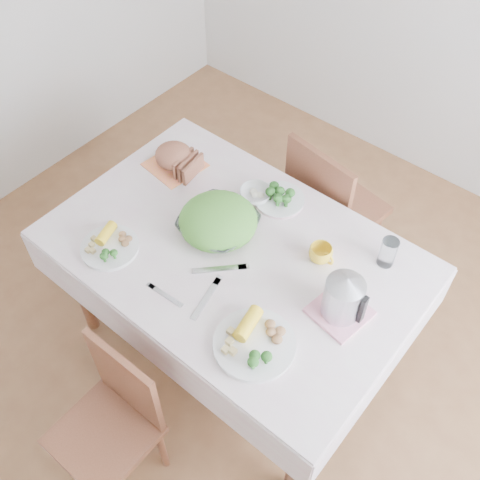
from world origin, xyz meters
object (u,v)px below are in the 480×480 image
Objects in this scene: yellow_mug at (321,254)px; electric_kettle at (344,295)px; dining_table at (234,302)px; dinner_plate_left at (110,247)px; salad_bowl at (218,225)px; chair_far at (337,205)px; chair_near at (100,428)px; dinner_plate_right at (254,345)px.

yellow_mug is 0.27m from electric_kettle.
dinner_plate_left reaches higher than dining_table.
dining_table is 0.44m from salad_bowl.
salad_bowl reaches higher than dinner_plate_left.
yellow_mug is (0.69, 0.50, 0.03)m from dinner_plate_left.
chair_far is 9.45× the size of yellow_mug.
chair_near is at bearing -50.18° from dinner_plate_left.
chair_near is 2.56× the size of salad_bowl.
salad_bowl is at bearing 85.00° from chair_far.
dinner_plate_right is 0.37m from electric_kettle.
dining_table is 4.52× the size of salad_bowl.
dining_table is at bearing 90.17° from chair_near.
electric_kettle is (0.50, 0.02, 0.51)m from dining_table.
chair_near is 1.08m from yellow_mug.
salad_bowl is at bearing 52.29° from dinner_plate_left.
chair_far is at bearing 105.29° from dinner_plate_right.
dining_table is 0.76m from chair_far.
dinner_plate_left is at bearing 75.88° from chair_far.
salad_bowl is at bearing 161.26° from dining_table.
salad_bowl is 1.52× the size of electric_kettle.
chair_far is 1.20m from dinner_plate_left.
chair_far is 3.79× the size of dinner_plate_left.
electric_kettle reaches higher than salad_bowl.
salad_bowl is 1.29× the size of dinner_plate_left.
salad_bowl is (-0.11, 0.04, 0.43)m from dining_table.
dinner_plate_right is at bearing -109.28° from electric_kettle.
yellow_mug reaches higher than dinner_plate_left.
electric_kettle reaches higher than chair_near.
electric_kettle is (0.62, -0.02, 0.08)m from salad_bowl.
chair_near is 3.89× the size of electric_kettle.
chair_near is 0.92m from salad_bowl.
chair_near is 0.68m from dinner_plate_right.
chair_near is at bearing -113.34° from electric_kettle.
chair_near is 1.05m from electric_kettle.
dining_table is 14.54× the size of yellow_mug.
chair_far is 1.12m from dinner_plate_right.
dinner_plate_right is (0.28, -1.04, 0.31)m from chair_far.
salad_bowl is at bearing -160.71° from yellow_mug.
electric_kettle is (0.49, 0.83, 0.42)m from chair_near.
chair_near is at bearing -106.27° from yellow_mug.
chair_near is at bearing -81.46° from salad_bowl.
dinner_plate_left is at bearing 128.97° from chair_near.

